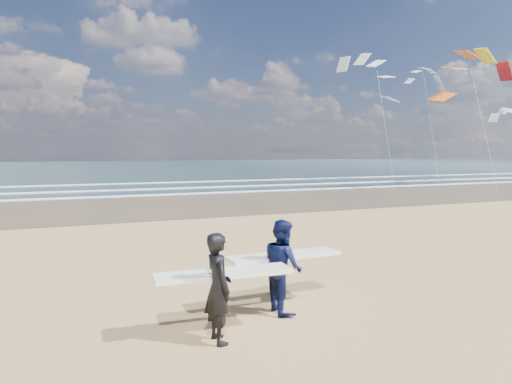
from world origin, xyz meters
name	(u,v)px	position (x,y,z in m)	size (l,w,h in m)	color
wet_sand_strip	(429,192)	(20.00, 18.00, 0.01)	(220.00, 12.00, 0.01)	#453525
ocean	(209,167)	(20.00, 72.00, 0.01)	(220.00, 100.00, 0.02)	#1B353D
foam_breakers	(347,182)	(20.00, 28.10, 0.05)	(220.00, 11.70, 0.05)	white
surfer_near	(219,285)	(-1.15, -0.25, 0.86)	(2.23, 0.99, 1.69)	black
surfer_far	(283,265)	(0.30, 0.54, 0.85)	(2.22, 1.07, 1.69)	#0A123D
kite_0	(476,92)	(24.28, 18.24, 7.15)	(7.87, 4.97, 11.52)	slate
kite_1	(382,106)	(20.51, 24.05, 6.52)	(6.39, 4.80, 11.41)	slate
kite_5	(429,115)	(34.00, 33.24, 6.86)	(4.79, 4.63, 13.19)	slate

